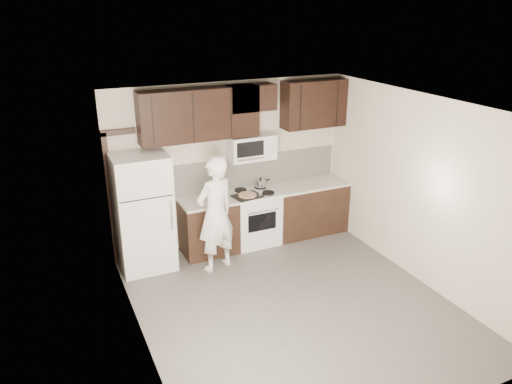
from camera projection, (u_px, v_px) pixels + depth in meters
floor at (293, 305)px, 6.77m from camera, size 4.50×4.50×0.00m
back_wall at (230, 164)px, 8.20m from camera, size 4.00×0.00×4.00m
ceiling at (300, 107)px, 5.81m from camera, size 4.50×4.50×0.00m
counter_run at (271, 215)px, 8.49m from camera, size 2.95×0.64×0.91m
stove at (254, 217)px, 8.37m from camera, size 0.76×0.66×0.94m
backsplash at (258, 170)px, 8.44m from camera, size 2.90×0.02×0.54m
upper_cabinets at (245, 109)px, 7.80m from camera, size 3.48×0.35×0.78m
microwave at (251, 147)px, 8.04m from camera, size 0.76×0.42×0.40m
refrigerator at (143, 212)px, 7.45m from camera, size 0.80×0.76×1.80m
door_trim at (112, 187)px, 7.45m from camera, size 0.50×0.08×2.12m
saucepan at (260, 184)px, 8.38m from camera, size 0.31×0.19×0.18m
baking_tray at (247, 196)px, 8.02m from camera, size 0.48×0.39×0.02m
pizza at (247, 195)px, 8.01m from camera, size 0.34×0.34×0.02m
person at (216, 214)px, 7.40m from camera, size 0.76×0.62×1.80m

